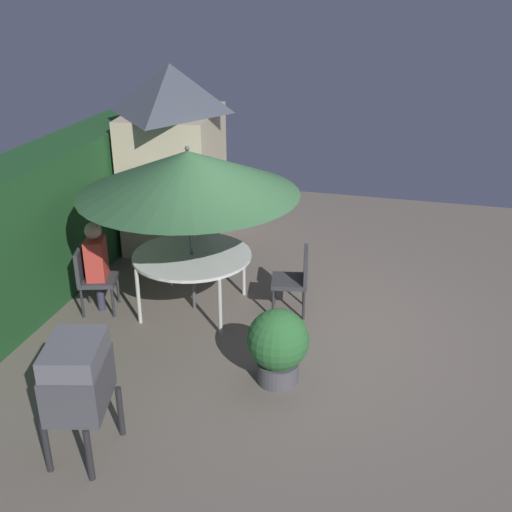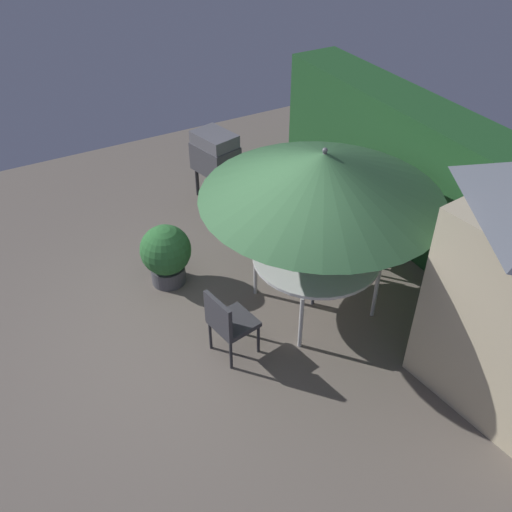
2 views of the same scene
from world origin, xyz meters
The scene contains 10 objects.
ground_plane centered at (0.00, 0.00, 0.00)m, with size 11.00×11.00×0.00m, color #6B6056.
hedge_backdrop centered at (0.00, 3.50, 0.99)m, with size 6.56×0.85×1.99m.
garden_shed centered at (2.44, 2.43, 1.48)m, with size 2.15×1.66×2.91m.
patio_table centered at (0.18, 1.33, 0.75)m, with size 1.56×1.56×0.80m.
patio_umbrella centered at (0.18, 1.33, 1.91)m, with size 2.79×2.79×2.24m.
bbq_grill centered at (-2.73, 1.36, 0.85)m, with size 0.80×0.65×1.20m.
chair_near_shed centered at (-0.21, 2.61, 0.52)m, with size 0.57×0.58×0.90m.
chair_far_side centered at (0.42, -0.01, 0.52)m, with size 0.54×0.54×0.90m.
potted_plant_by_shed centered at (-1.16, -0.13, 0.47)m, with size 0.68×0.68×0.87m.
person_in_red centered at (-0.18, 2.53, 0.78)m, with size 0.39×0.33×1.26m.
Camera 1 is at (-6.78, -1.34, 4.10)m, focal length 43.52 mm.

